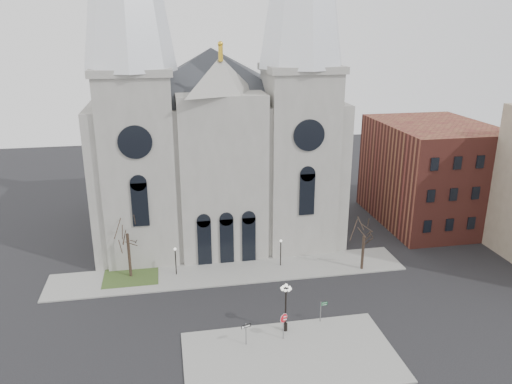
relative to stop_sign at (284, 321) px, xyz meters
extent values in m
plane|color=black|center=(-2.95, 2.51, -1.97)|extent=(160.00, 160.00, 0.00)
cube|color=gray|center=(0.05, -2.49, -1.90)|extent=(18.00, 10.00, 0.14)
cube|color=gray|center=(-2.95, 13.51, -1.90)|extent=(40.00, 6.00, 0.14)
cube|color=#31481F|center=(-13.95, 14.51, -1.88)|extent=(6.00, 5.00, 0.18)
cube|color=gray|center=(-2.95, 28.51, 7.03)|extent=(30.00, 24.00, 18.00)
pyramid|color=#2D3035|center=(-2.95, 28.51, 22.03)|extent=(33.00, 26.40, 6.00)
cube|color=gray|center=(-12.45, 20.01, 9.03)|extent=(8.00, 8.00, 22.00)
cylinder|color=black|center=(-12.45, 15.96, 13.03)|extent=(3.60, 0.30, 3.60)
cube|color=gray|center=(6.55, 20.01, 9.03)|extent=(8.00, 8.00, 22.00)
cylinder|color=black|center=(6.55, 15.96, 13.03)|extent=(3.60, 0.30, 3.60)
cube|color=gray|center=(-2.95, 18.51, 7.78)|extent=(10.00, 5.00, 19.50)
pyramid|color=gray|center=(-2.95, 18.51, 19.53)|extent=(11.00, 5.00, 4.00)
cube|color=brown|center=(27.05, 24.51, 5.03)|extent=(14.00, 18.00, 14.00)
cylinder|color=black|center=(-13.95, 14.51, 0.65)|extent=(0.32, 0.32, 5.25)
cylinder|color=black|center=(12.05, 11.51, 0.13)|extent=(0.32, 0.32, 4.20)
cylinder|color=black|center=(-8.95, 14.01, -0.33)|extent=(0.12, 0.12, 3.00)
sphere|color=white|center=(-8.95, 14.01, 1.27)|extent=(0.32, 0.32, 0.32)
cylinder|color=black|center=(3.05, 14.01, -0.33)|extent=(0.12, 0.12, 3.00)
sphere|color=white|center=(3.05, 14.01, 1.27)|extent=(0.32, 0.32, 0.32)
cylinder|color=slate|center=(0.00, 0.00, -0.59)|extent=(0.10, 0.10, 2.49)
cylinder|color=red|center=(0.00, 0.00, 0.28)|extent=(0.86, 0.20, 0.87)
cylinder|color=white|center=(0.00, 0.00, 0.28)|extent=(0.92, 0.19, 0.93)
cube|color=white|center=(0.00, 0.00, 0.42)|extent=(0.47, 0.11, 0.11)
cube|color=white|center=(0.00, 0.00, 0.14)|extent=(0.54, 0.12, 0.11)
cylinder|color=black|center=(0.47, 1.20, 0.29)|extent=(0.15, 0.15, 4.24)
cylinder|color=black|center=(0.47, 1.20, -1.46)|extent=(0.41, 0.41, 0.74)
sphere|color=white|center=(0.47, 1.20, 2.82)|extent=(0.29, 0.29, 0.29)
cylinder|color=slate|center=(-3.40, -0.23, -0.78)|extent=(0.09, 0.09, 2.11)
cube|color=black|center=(-3.40, -0.23, 0.03)|extent=(0.89, 0.33, 0.30)
cylinder|color=slate|center=(4.07, 2.01, -0.79)|extent=(0.09, 0.09, 2.09)
cube|color=#0C5928|center=(4.40, 2.04, 0.12)|extent=(0.59, 0.09, 0.14)
cube|color=#0C5928|center=(4.40, 2.04, -0.07)|extent=(0.59, 0.09, 0.14)
camera|label=1|loc=(-9.39, -36.92, 24.71)|focal=35.00mm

